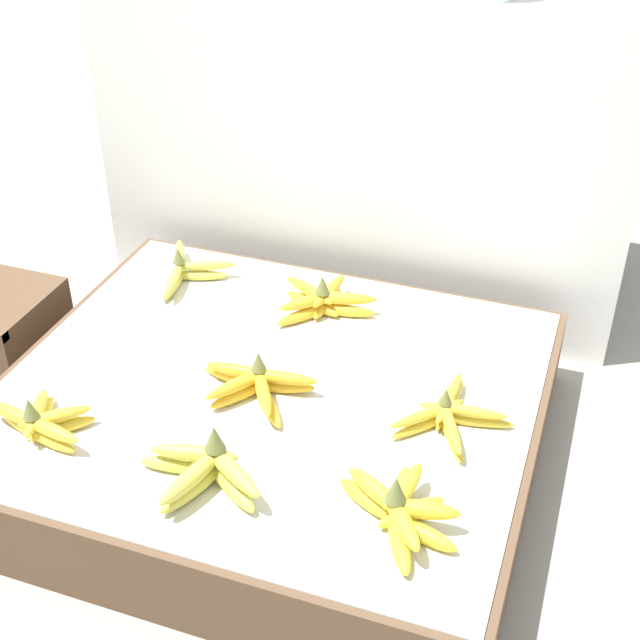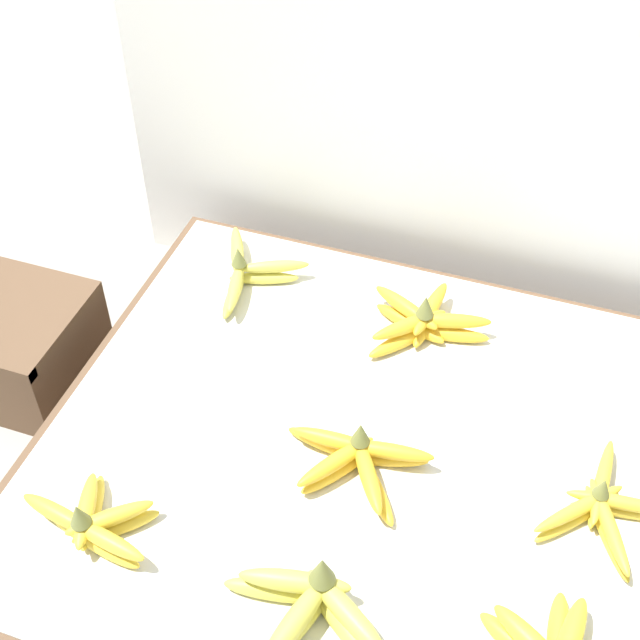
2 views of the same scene
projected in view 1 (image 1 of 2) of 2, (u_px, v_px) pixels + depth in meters
The scene contains 10 objects.
ground_plane at pixel (273, 452), 1.91m from camera, with size 10.00×10.00×0.00m, color gray.
display_platform at pixel (271, 419), 1.86m from camera, with size 1.08×0.95×0.18m.
back_vendor_table at pixel (375, 135), 2.33m from camera, with size 1.34×0.51×0.81m.
banana_bunch_front_left at pixel (40, 422), 1.67m from camera, with size 0.23×0.15×0.09m.
banana_bunch_front_midleft at pixel (205, 470), 1.56m from camera, with size 0.26×0.18×0.11m.
banana_bunch_front_midright at pixel (400, 509), 1.48m from camera, with size 0.24×0.24×0.11m.
banana_bunch_middle_midleft at pixel (256, 384), 1.77m from camera, with size 0.25×0.16×0.10m.
banana_bunch_middle_midright at pixel (448, 415), 1.70m from camera, with size 0.23×0.25×0.08m.
banana_bunch_back_left at pixel (185, 269), 2.15m from camera, with size 0.20×0.24×0.09m.
banana_bunch_back_midleft at pixel (322, 300), 2.02m from camera, with size 0.24×0.21×0.10m.
Camera 1 is at (0.58, -1.32, 1.30)m, focal length 50.00 mm.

